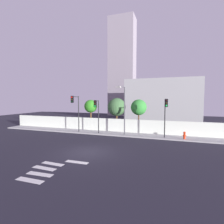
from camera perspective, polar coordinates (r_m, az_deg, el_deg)
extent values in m
plane|color=#23212C|center=(15.63, -8.18, -13.23)|extent=(80.00, 80.00, 0.00)
cube|color=#9F9F9F|center=(22.98, 1.24, -7.32)|extent=(36.00, 2.40, 0.15)
cube|color=silver|center=(24.02, 2.18, -4.46)|extent=(36.00, 0.18, 1.80)
cube|color=silver|center=(11.62, -25.85, -19.92)|extent=(1.80, 0.45, 0.01)
cube|color=silver|center=(12.21, -23.06, -18.61)|extent=(1.82, 0.52, 0.01)
cube|color=silver|center=(13.04, -21.78, -17.08)|extent=(1.81, 0.50, 0.01)
cube|color=silver|center=(13.62, -19.21, -16.07)|extent=(1.82, 0.51, 0.01)
cube|color=silver|center=(13.48, -11.68, -16.14)|extent=(1.81, 0.48, 0.01)
cylinder|color=black|center=(24.12, -11.12, -0.68)|extent=(0.12, 0.12, 4.99)
cylinder|color=black|center=(23.36, -12.18, 5.03)|extent=(0.09, 1.58, 0.08)
cube|color=black|center=(22.69, -13.20, 4.16)|extent=(0.34, 0.20, 0.90)
sphere|color=red|center=(22.59, -13.37, 4.84)|extent=(0.18, 0.18, 0.18)
sphere|color=#33260A|center=(22.59, -13.36, 4.13)|extent=(0.18, 0.18, 0.18)
sphere|color=black|center=(22.59, -13.35, 3.42)|extent=(0.18, 0.18, 0.18)
cylinder|color=black|center=(22.80, -4.55, -1.61)|extent=(0.12, 0.12, 4.43)
cylinder|color=black|center=(22.25, -5.11, 3.69)|extent=(0.11, 0.97, 0.08)
cube|color=black|center=(21.82, -5.65, 2.76)|extent=(0.35, 0.21, 0.90)
sphere|color=black|center=(21.70, -5.79, 3.47)|extent=(0.18, 0.18, 0.18)
sphere|color=#33260A|center=(21.71, -5.79, 2.73)|extent=(0.18, 0.18, 0.18)
sphere|color=#19F24C|center=(21.72, -5.78, 1.99)|extent=(0.18, 0.18, 0.18)
cylinder|color=black|center=(20.93, 17.30, -2.08)|extent=(0.12, 0.12, 4.59)
cylinder|color=black|center=(20.19, 17.59, 3.94)|extent=(0.22, 1.24, 0.08)
cube|color=black|center=(19.58, 17.74, 2.91)|extent=(0.36, 0.24, 0.90)
sphere|color=black|center=(19.45, 17.79, 3.70)|extent=(0.18, 0.18, 0.18)
sphere|color=#33260A|center=(19.46, 17.77, 2.87)|extent=(0.18, 0.18, 0.18)
sphere|color=#19F24C|center=(19.47, 17.75, 2.05)|extent=(0.18, 0.18, 0.18)
cylinder|color=#4C4C51|center=(21.76, 4.26, 0.38)|extent=(0.16, 0.16, 6.14)
cylinder|color=#4C4C51|center=(20.99, 3.27, 8.49)|extent=(0.43, 1.72, 0.10)
cube|color=beige|center=(20.21, 2.15, 8.38)|extent=(0.63, 0.35, 0.16)
cylinder|color=red|center=(21.31, 23.11, -7.43)|extent=(0.24, 0.24, 0.69)
sphere|color=red|center=(21.24, 23.14, -6.42)|extent=(0.26, 0.26, 0.26)
cylinder|color=red|center=(21.29, 22.66, -7.34)|extent=(0.10, 0.09, 0.09)
cylinder|color=red|center=(21.32, 23.58, -7.35)|extent=(0.10, 0.09, 0.09)
cylinder|color=brown|center=(26.85, -7.11, -2.52)|extent=(0.23, 0.23, 3.07)
sphere|color=#2E8420|center=(26.69, -7.15, 1.93)|extent=(1.99, 1.99, 1.99)
cylinder|color=brown|center=(25.30, 1.59, -3.18)|extent=(0.23, 0.23, 2.83)
sphere|color=#3A6237|center=(25.12, 1.60, 1.68)|extent=(2.66, 2.66, 2.66)
cylinder|color=brown|center=(24.53, 8.90, -3.31)|extent=(0.19, 0.19, 2.96)
sphere|color=#328834|center=(24.35, 8.96, 1.58)|extent=(2.24, 2.24, 2.24)
cube|color=#A1A1A1|center=(36.78, 16.38, 3.62)|extent=(14.63, 6.00, 8.79)
cube|color=gray|center=(51.45, 3.45, 14.70)|extent=(7.36, 5.00, 28.06)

